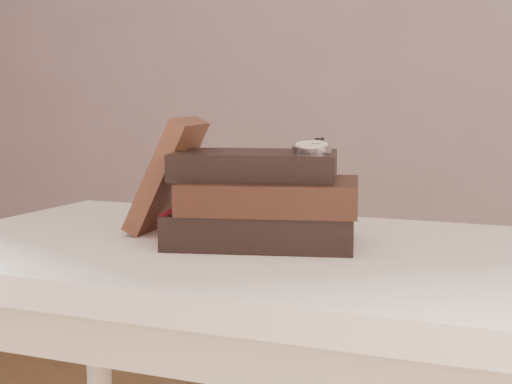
% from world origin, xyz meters
% --- Properties ---
extents(table, '(1.00, 0.60, 0.75)m').
position_xyz_m(table, '(0.00, 0.35, 0.66)').
color(table, white).
rests_on(table, ground).
extents(book_stack, '(0.31, 0.25, 0.13)m').
position_xyz_m(book_stack, '(0.01, 0.36, 0.81)').
color(book_stack, black).
rests_on(book_stack, table).
extents(journal, '(0.12, 0.13, 0.18)m').
position_xyz_m(journal, '(-0.16, 0.38, 0.84)').
color(journal, '#3B2017').
rests_on(journal, table).
extents(pocket_watch, '(0.07, 0.16, 0.02)m').
position_xyz_m(pocket_watch, '(0.08, 0.37, 0.89)').
color(pocket_watch, silver).
rests_on(pocket_watch, book_stack).
extents(eyeglasses, '(0.14, 0.15, 0.05)m').
position_xyz_m(eyeglasses, '(-0.11, 0.42, 0.83)').
color(eyeglasses, silver).
rests_on(eyeglasses, book_stack).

